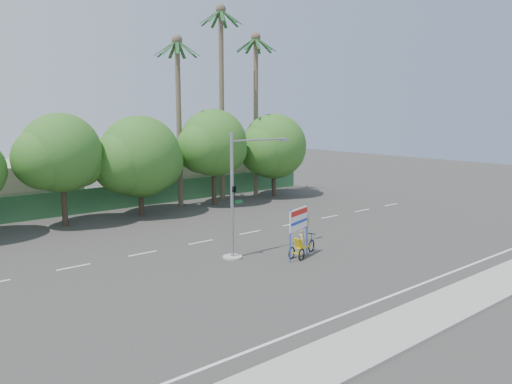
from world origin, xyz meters
TOP-DOWN VIEW (x-y plane):
  - ground at (0.00, 0.00)m, footprint 120.00×120.00m
  - sidewalk_near at (0.00, -7.50)m, footprint 50.00×2.40m
  - fence at (0.00, 21.50)m, footprint 38.00×0.08m
  - building_right at (8.00, 26.00)m, footprint 14.00×8.00m
  - tree_left at (-7.05, 18.00)m, footprint 6.66×5.60m
  - tree_center at (-1.05, 18.00)m, footprint 7.62×6.40m
  - tree_right at (5.95, 18.00)m, footprint 6.90×5.80m
  - tree_far_right at (12.95, 18.00)m, footprint 7.38×6.20m
  - palm_tall at (8.00, 19.50)m, footprint 3.73×3.79m
  - palm_mid at (12.00, 19.50)m, footprint 3.73×3.79m
  - palm_short at (3.50, 19.50)m, footprint 3.73×3.79m
  - traffic_signal at (-2.20, 3.98)m, footprint 4.72×1.10m
  - trike_billboard at (0.59, 1.69)m, footprint 2.93×1.26m

SIDE VIEW (x-z plane):
  - ground at x=0.00m, z-range 0.00..0.00m
  - sidewalk_near at x=0.00m, z-range 0.00..0.12m
  - fence at x=0.00m, z-range 0.00..2.00m
  - trike_billboard at x=0.59m, z-range -0.29..2.71m
  - building_right at x=8.00m, z-range 0.00..3.60m
  - traffic_signal at x=-2.20m, z-range -0.58..6.42m
  - tree_center at x=-1.05m, z-range 0.54..8.39m
  - tree_far_right at x=12.95m, z-range 0.68..8.61m
  - tree_left at x=-7.05m, z-range 1.02..9.09m
  - tree_right at x=5.95m, z-range 1.06..9.42m
  - palm_short at x=3.50m, z-range 1.64..16.09m
  - palm_mid at x=12.00m, z-range 1.67..17.12m
  - palm_tall at x=8.00m, z-range 1.74..19.19m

